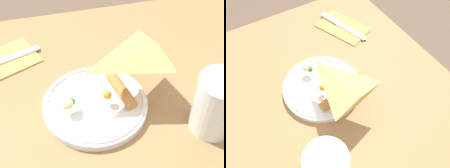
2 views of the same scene
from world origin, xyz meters
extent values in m
cube|color=olive|center=(0.00, 0.00, 0.69)|extent=(1.05, 0.77, 0.03)
cube|color=#382D23|center=(-0.48, 0.33, 0.34)|extent=(0.06, 0.06, 0.68)
cylinder|color=white|center=(-0.15, 0.03, 0.71)|extent=(0.21, 0.21, 0.02)
torus|color=white|center=(-0.15, 0.03, 0.72)|extent=(0.20, 0.20, 0.01)
pyramid|color=#DBA351|center=(-0.17, 0.02, 0.73)|extent=(0.18, 0.13, 0.02)
cylinder|color=#B77A3D|center=(-0.10, 0.04, 0.73)|extent=(0.04, 0.10, 0.02)
sphere|color=orange|center=(-0.13, 0.02, 0.75)|extent=(0.02, 0.02, 0.02)
sphere|color=#EFDB93|center=(-0.21, 0.01, 0.75)|extent=(0.02, 0.02, 0.02)
sphere|color=#388433|center=(-0.20, 0.02, 0.75)|extent=(0.02, 0.02, 0.02)
cylinder|color=white|center=(0.06, -0.07, 0.77)|extent=(0.09, 0.09, 0.12)
torus|color=white|center=(0.06, -0.07, 0.83)|extent=(0.09, 0.09, 0.00)
cube|color=#E59E4C|center=(-0.34, 0.21, 0.71)|extent=(0.20, 0.16, 0.00)
cube|color=#B2B2B7|center=(-0.40, 0.19, 0.71)|extent=(0.08, 0.04, 0.01)
cube|color=silver|center=(-0.31, 0.22, 0.71)|extent=(0.12, 0.05, 0.00)
ellipsoid|color=silver|center=(-0.26, 0.24, 0.71)|extent=(0.02, 0.02, 0.00)
camera|label=1|loc=(-0.23, -0.42, 1.24)|focal=55.00mm
camera|label=2|loc=(0.16, -0.11, 1.22)|focal=35.00mm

